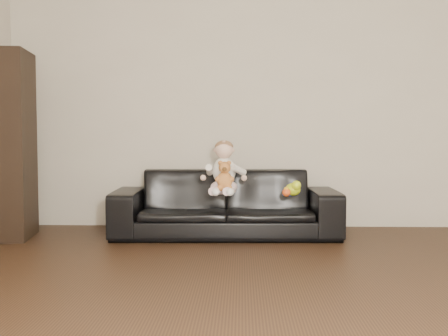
{
  "coord_description": "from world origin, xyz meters",
  "views": [
    {
      "loc": [
        -0.32,
        -2.54,
        0.87
      ],
      "look_at": [
        -0.47,
        2.16,
        0.59
      ],
      "focal_mm": 45.0,
      "sensor_mm": 36.0,
      "label": 1
    }
  ],
  "objects_px": {
    "sofa": "(226,203)",
    "teddy_bear": "(225,176)",
    "toy_green": "(293,189)",
    "toy_blue_disc": "(288,195)",
    "baby": "(224,171)",
    "cabinet": "(6,145)",
    "toy_rattle": "(286,192)"
  },
  "relations": [
    {
      "from": "sofa",
      "to": "teddy_bear",
      "type": "xyz_separation_m",
      "value": [
        -0.0,
        -0.24,
        0.25
      ]
    },
    {
      "from": "toy_green",
      "to": "toy_blue_disc",
      "type": "distance_m",
      "value": 0.07
    },
    {
      "from": "sofa",
      "to": "toy_blue_disc",
      "type": "distance_m",
      "value": 0.56
    },
    {
      "from": "baby",
      "to": "toy_blue_disc",
      "type": "distance_m",
      "value": 0.57
    },
    {
      "from": "sofa",
      "to": "cabinet",
      "type": "bearing_deg",
      "value": -176.59
    },
    {
      "from": "cabinet",
      "to": "baby",
      "type": "bearing_deg",
      "value": -5.9
    },
    {
      "from": "toy_green",
      "to": "toy_rattle",
      "type": "xyz_separation_m",
      "value": [
        -0.06,
        -0.06,
        -0.02
      ]
    },
    {
      "from": "teddy_bear",
      "to": "toy_rattle",
      "type": "bearing_deg",
      "value": 6.6
    },
    {
      "from": "cabinet",
      "to": "toy_rattle",
      "type": "distance_m",
      "value": 2.36
    },
    {
      "from": "cabinet",
      "to": "teddy_bear",
      "type": "relative_size",
      "value": 6.63
    },
    {
      "from": "toy_blue_disc",
      "to": "toy_rattle",
      "type": "bearing_deg",
      "value": -102.14
    },
    {
      "from": "sofa",
      "to": "cabinet",
      "type": "distance_m",
      "value": 1.9
    },
    {
      "from": "sofa",
      "to": "toy_rattle",
      "type": "xyz_separation_m",
      "value": [
        0.5,
        -0.26,
        0.12
      ]
    },
    {
      "from": "baby",
      "to": "toy_blue_disc",
      "type": "bearing_deg",
      "value": 12.76
    },
    {
      "from": "teddy_bear",
      "to": "toy_blue_disc",
      "type": "height_order",
      "value": "teddy_bear"
    },
    {
      "from": "teddy_bear",
      "to": "toy_green",
      "type": "relative_size",
      "value": 1.56
    },
    {
      "from": "toy_green",
      "to": "toy_rattle",
      "type": "bearing_deg",
      "value": -132.94
    },
    {
      "from": "sofa",
      "to": "cabinet",
      "type": "relative_size",
      "value": 1.23
    },
    {
      "from": "toy_rattle",
      "to": "sofa",
      "type": "bearing_deg",
      "value": 152.05
    },
    {
      "from": "teddy_bear",
      "to": "toy_green",
      "type": "height_order",
      "value": "teddy_bear"
    },
    {
      "from": "teddy_bear",
      "to": "toy_rattle",
      "type": "distance_m",
      "value": 0.52
    },
    {
      "from": "toy_green",
      "to": "teddy_bear",
      "type": "bearing_deg",
      "value": -175.89
    },
    {
      "from": "cabinet",
      "to": "toy_blue_disc",
      "type": "height_order",
      "value": "cabinet"
    },
    {
      "from": "baby",
      "to": "toy_rattle",
      "type": "distance_m",
      "value": 0.56
    },
    {
      "from": "baby",
      "to": "toy_green",
      "type": "bearing_deg",
      "value": 10.12
    },
    {
      "from": "baby",
      "to": "teddy_bear",
      "type": "height_order",
      "value": "baby"
    },
    {
      "from": "cabinet",
      "to": "baby",
      "type": "xyz_separation_m",
      "value": [
        1.82,
        0.06,
        -0.21
      ]
    },
    {
      "from": "cabinet",
      "to": "sofa",
      "type": "bearing_deg",
      "value": -2.65
    },
    {
      "from": "sofa",
      "to": "cabinet",
      "type": "xyz_separation_m",
      "value": [
        -1.83,
        -0.17,
        0.5
      ]
    },
    {
      "from": "teddy_bear",
      "to": "toy_blue_disc",
      "type": "distance_m",
      "value": 0.55
    },
    {
      "from": "toy_blue_disc",
      "to": "baby",
      "type": "bearing_deg",
      "value": 172.83
    },
    {
      "from": "sofa",
      "to": "toy_blue_disc",
      "type": "relative_size",
      "value": 20.88
    }
  ]
}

